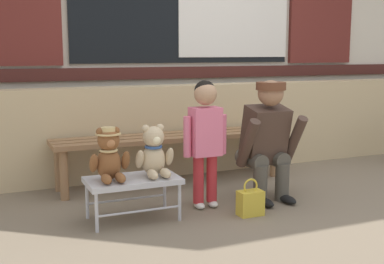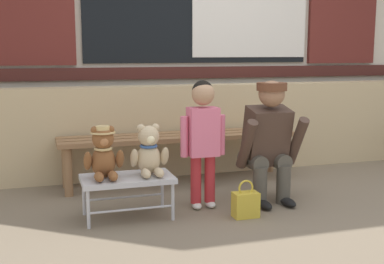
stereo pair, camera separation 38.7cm
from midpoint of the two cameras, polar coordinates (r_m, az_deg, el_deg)
The scene contains 9 objects.
ground_plane at distance 3.77m, azimuth 7.30°, elevation -8.93°, with size 60.00×60.00×0.00m, color #756651.
brick_low_wall at distance 4.92m, azimuth -1.05°, elevation 0.49°, with size 7.54×0.25×0.85m, color tan.
wooden_bench_long at distance 4.44m, azimuth -4.76°, elevation -1.18°, with size 2.10×0.40×0.44m.
small_display_bench at distance 3.53m, azimuth -9.91°, elevation -5.73°, with size 0.64×0.36×0.30m.
teddy_bear_with_hat at distance 3.46m, azimuth -12.59°, elevation -2.64°, with size 0.28×0.27×0.36m.
teddy_bear_plain at distance 3.53m, azimuth -7.47°, elevation -2.40°, with size 0.28×0.26×0.36m.
child_standing at distance 3.70m, azimuth -1.47°, elevation 0.22°, with size 0.35×0.18×0.96m.
adult_crouching at distance 3.94m, azimuth 5.85°, elevation -0.91°, with size 0.50×0.49×0.95m.
handbag_on_ground at distance 3.63m, azimuth 3.61°, elevation -8.03°, with size 0.18×0.11×0.27m.
Camera 1 is at (-2.02, -3.01, 1.16)m, focal length 46.88 mm.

